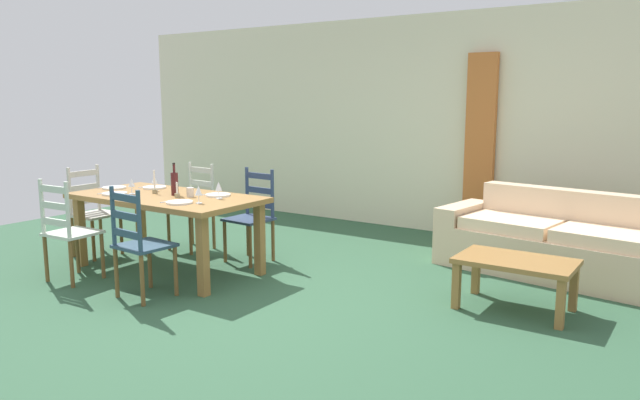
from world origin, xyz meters
TOP-DOWN VIEW (x-y plane):
  - ground_plane at (0.00, 0.00)m, footprint 9.60×9.60m
  - wall_far at (0.00, 3.30)m, footprint 9.60×0.16m
  - curtain_panel_left at (0.73, 3.16)m, footprint 0.35×0.08m
  - dining_table at (-1.32, 0.13)m, footprint 1.90×0.96m
  - dining_chair_near_left at (-1.79, -0.64)m, footprint 0.44×0.42m
  - dining_chair_near_right at (-0.87, -0.59)m, footprint 0.45×0.43m
  - dining_chair_far_left at (-1.73, 0.90)m, footprint 0.44×0.42m
  - dining_chair_far_right at (-0.86, 0.86)m, footprint 0.44×0.43m
  - dining_chair_head_west at (-2.44, 0.09)m, footprint 0.41×0.43m
  - dinner_plate_near_left at (-1.77, -0.12)m, footprint 0.24×0.24m
  - fork_near_left at (-1.92, -0.12)m, footprint 0.02×0.17m
  - dinner_plate_near_right at (-0.87, -0.12)m, footprint 0.24×0.24m
  - fork_near_right at (-1.02, -0.12)m, footprint 0.03×0.17m
  - dinner_plate_far_left at (-1.77, 0.38)m, footprint 0.24×0.24m
  - fork_far_left at (-1.92, 0.38)m, footprint 0.03×0.17m
  - dinner_plate_far_right at (-0.87, 0.38)m, footprint 0.24×0.24m
  - fork_far_right at (-1.02, 0.38)m, footprint 0.02×0.17m
  - dinner_plate_head_west at (-2.10, 0.13)m, footprint 0.24×0.24m
  - fork_head_west at (-2.25, 0.13)m, footprint 0.02×0.17m
  - wine_bottle at (-1.25, 0.18)m, footprint 0.07×0.07m
  - wine_glass_near_left at (-1.65, -0.01)m, footprint 0.06×0.06m
  - wine_glass_near_right at (-0.72, -0.03)m, footprint 0.06×0.06m
  - wine_glass_far_left at (-1.61, 0.25)m, footprint 0.06×0.06m
  - wine_glass_far_right at (-0.75, 0.26)m, footprint 0.06×0.06m
  - coffee_cup_primary at (-1.05, 0.18)m, footprint 0.07×0.07m
  - candle_tall at (-1.50, 0.15)m, footprint 0.05×0.05m
  - candle_short at (-1.12, 0.09)m, footprint 0.05×0.05m
  - couch at (1.94, 2.09)m, footprint 2.37×1.11m
  - coffee_table at (1.85, 0.88)m, footprint 0.90×0.56m

SIDE VIEW (x-z plane):
  - ground_plane at x=0.00m, z-range -0.02..0.00m
  - couch at x=1.94m, z-range -0.11..0.69m
  - coffee_table at x=1.85m, z-range 0.15..0.57m
  - dining_chair_near_left at x=-1.79m, z-range 0.00..0.96m
  - dining_chair_near_right at x=-0.87m, z-range 0.00..0.96m
  - dining_chair_far_left at x=-1.73m, z-range 0.00..0.96m
  - dining_chair_far_right at x=-0.86m, z-range 0.00..0.96m
  - dining_chair_head_west at x=-2.44m, z-range 0.00..0.96m
  - dining_table at x=-1.32m, z-range 0.29..1.04m
  - fork_near_left at x=-1.92m, z-range 0.75..0.76m
  - fork_near_right at x=-1.02m, z-range 0.75..0.76m
  - fork_far_left at x=-1.92m, z-range 0.75..0.76m
  - fork_far_right at x=-1.02m, z-range 0.75..0.76m
  - fork_head_west at x=-2.25m, z-range 0.75..0.76m
  - dinner_plate_near_left at x=-1.77m, z-range 0.75..0.77m
  - dinner_plate_near_right at x=-0.87m, z-range 0.75..0.77m
  - dinner_plate_far_left at x=-1.77m, z-range 0.75..0.77m
  - dinner_plate_far_right at x=-0.87m, z-range 0.75..0.77m
  - dinner_plate_head_west at x=-2.10m, z-range 0.75..0.77m
  - candle_short at x=-1.12m, z-range 0.72..0.86m
  - coffee_cup_primary at x=-1.05m, z-range 0.75..0.84m
  - candle_tall at x=-1.50m, z-range 0.70..0.93m
  - wine_glass_near_left at x=-1.65m, z-range 0.78..0.94m
  - wine_glass_near_right at x=-0.72m, z-range 0.78..0.94m
  - wine_glass_far_left at x=-1.61m, z-range 0.78..0.94m
  - wine_glass_far_right at x=-0.75m, z-range 0.78..0.94m
  - wine_bottle at x=-1.25m, z-range 0.71..1.03m
  - curtain_panel_left at x=0.73m, z-range 0.00..2.20m
  - wall_far at x=0.00m, z-range 0.00..2.70m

